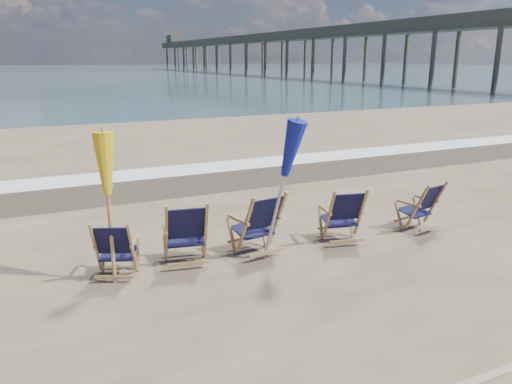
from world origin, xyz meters
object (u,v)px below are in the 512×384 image
beach_chair_1 (206,232)px  beach_chair_2 (278,221)px  beach_chair_0 (132,250)px  umbrella_blue (280,152)px  beach_chair_3 (361,215)px  fishing_pier (279,49)px  umbrella_yellow (106,173)px  beach_chair_4 (435,204)px

beach_chair_1 → beach_chair_2: bearing=-170.5°
beach_chair_0 → umbrella_blue: umbrella_blue is taller
beach_chair_1 → beach_chair_2: (1.22, -0.02, 0.02)m
beach_chair_3 → umbrella_blue: umbrella_blue is taller
beach_chair_1 → umbrella_blue: (1.08, -0.32, 1.20)m
beach_chair_2 → fishing_pier: (37.88, 72.38, 4.11)m
beach_chair_2 → umbrella_yellow: 2.80m
beach_chair_3 → umbrella_yellow: (-4.08, 0.25, 1.08)m
beach_chair_3 → umbrella_blue: size_ratio=0.45×
umbrella_yellow → fishing_pier: (40.48, 72.33, 3.07)m
umbrella_yellow → fishing_pier: bearing=60.8°
beach_chair_0 → beach_chair_4: beach_chair_4 is taller
beach_chair_1 → umbrella_blue: size_ratio=0.47×
beach_chair_3 → beach_chair_4: beach_chair_3 is taller
beach_chair_4 → beach_chair_0: bearing=-12.3°
beach_chair_0 → beach_chair_1: beach_chair_1 is taller
beach_chair_1 → umbrella_yellow: size_ratio=0.50×
beach_chair_2 → beach_chair_3: (1.48, -0.21, -0.04)m
beach_chair_1 → fishing_pier: fishing_pier is taller
beach_chair_2 → umbrella_blue: size_ratio=0.48×
beach_chair_1 → beach_chair_2: 1.22m
beach_chair_1 → beach_chair_3: 2.71m
beach_chair_1 → beach_chair_4: bearing=-172.3°
beach_chair_3 → fishing_pier: (36.40, 72.58, 4.14)m
fishing_pier → beach_chair_3: bearing=-116.6°
beach_chair_2 → fishing_pier: bearing=-126.1°
beach_chair_2 → beach_chair_3: size_ratio=1.07×
beach_chair_0 → beach_chair_4: 5.52m
beach_chair_1 → umbrella_yellow: 1.74m
beach_chair_2 → beach_chair_4: (3.18, -0.18, -0.06)m
beach_chair_3 → umbrella_yellow: bearing=9.1°
beach_chair_0 → beach_chair_1: 1.13m
beach_chair_2 → umbrella_yellow: size_ratio=0.52×
beach_chair_4 → umbrella_blue: size_ratio=0.42×
beach_chair_4 → umbrella_yellow: 5.89m
beach_chair_0 → fishing_pier: bearing=-96.5°
beach_chair_1 → fishing_pier: bearing=-108.1°
beach_chair_0 → beach_chair_4: size_ratio=0.95×
beach_chair_3 → umbrella_yellow: 4.23m
beach_chair_2 → beach_chair_3: 1.50m
beach_chair_0 → beach_chair_1: bearing=-154.9°
beach_chair_2 → beach_chair_4: size_ratio=1.13×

